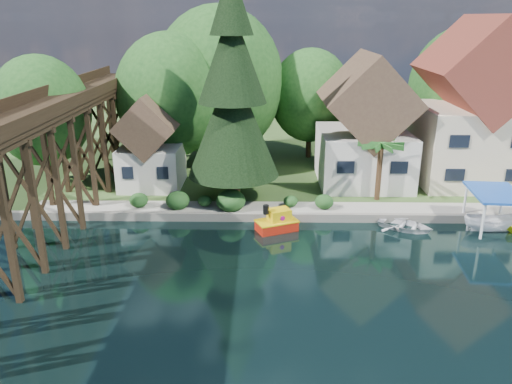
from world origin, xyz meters
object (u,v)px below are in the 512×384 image
conifer (232,94)px  shed (151,148)px  tugboat (277,222)px  palm_tree (381,147)px  boat_canopy (492,215)px  house_center (471,114)px  house_left (365,129)px  boat_white_a (405,224)px  trestle_bridge (41,160)px

conifer → shed: bearing=154.6°
tugboat → palm_tree: bearing=32.4°
shed → tugboat: (10.42, -8.14, -3.21)m
boat_canopy → house_center: bearing=80.2°
conifer → tugboat: size_ratio=5.34×
house_left → boat_canopy: 12.64m
house_center → boat_white_a: 13.75m
palm_tree → trestle_bridge: bearing=-165.0°
shed → boat_canopy: bearing=-17.8°
trestle_bridge → house_left: 25.42m
house_center → boat_canopy: bearing=-99.8°
conifer → boat_canopy: bearing=-14.5°
house_left → house_center: (9.00, 0.50, 1.28)m
trestle_bridge → tugboat: bearing=4.4°
tugboat → boat_canopy: (14.84, 0.05, 0.65)m
palm_tree → tugboat: size_ratio=1.52×
conifer → boat_white_a: conifer is taller
trestle_bridge → boat_canopy: bearing=2.3°
boat_white_a → boat_canopy: bearing=-63.4°
shed → palm_tree: (18.42, -3.06, 0.95)m
house_center → trestle_bridge: bearing=-160.5°
palm_tree → tugboat: 10.36m
house_left → conifer: 12.47m
house_left → tugboat: (-7.58, -9.64, -4.52)m
house_center → boat_white_a: bearing=-127.6°
tugboat → boat_canopy: size_ratio=0.67×
house_left → conifer: bearing=-155.8°
house_center → conifer: (-19.88, -5.38, 2.36)m
house_center → shed: (-27.00, -2.00, -2.59)m
house_center → tugboat: 20.28m
trestle_bridge → conifer: size_ratio=2.57×
trestle_bridge → conifer: conifer is taller
conifer → tugboat: bearing=-55.3°
boat_canopy → tugboat: bearing=-179.8°
house_center → boat_white_a: house_center is taller
boat_white_a → boat_canopy: 5.88m
house_center → tugboat: size_ratio=4.31×
house_center → tugboat: house_center is taller
trestle_bridge → house_left: house_left is taller
house_center → shed: house_center is taller
boat_canopy → conifer: bearing=165.5°
house_left → shed: house_left is taller
boat_white_a → boat_canopy: size_ratio=0.78×
house_left → palm_tree: size_ratio=2.25×
trestle_bridge → boat_canopy: 30.56m
house_center → conifer: bearing=-164.9°
shed → boat_canopy: size_ratio=1.63×
trestle_bridge → shed: trestle_bridge is taller
conifer → palm_tree: size_ratio=3.50×
trestle_bridge → conifer: 13.93m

